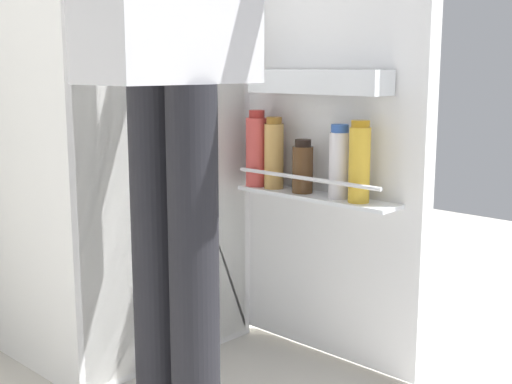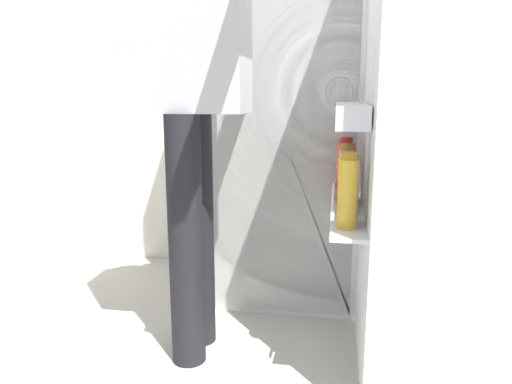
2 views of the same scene
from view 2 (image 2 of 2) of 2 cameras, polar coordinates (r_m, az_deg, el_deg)
name	(u,v)px [view 2 (image 2 of 2)]	position (r m, az deg, el deg)	size (l,w,h in m)	color
ground_plane	(266,344)	(1.94, 1.23, -17.60)	(5.40, 5.40, 0.00)	#B7B2A8
kitchen_wall	(293,37)	(2.60, 4.44, 17.91)	(4.40, 0.10, 2.45)	silver
refrigerator	(290,116)	(2.17, 4.13, 9.00)	(0.74, 1.26, 1.69)	white
person	(190,56)	(1.67, -7.85, 15.71)	(0.54, 0.74, 1.77)	black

